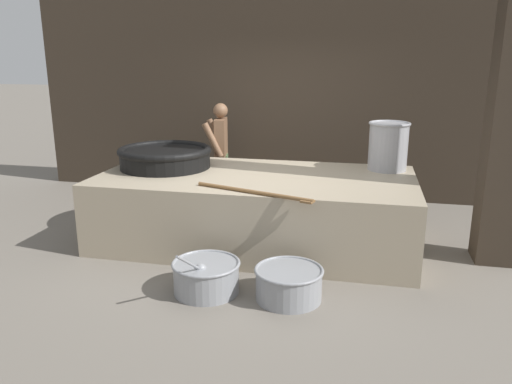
% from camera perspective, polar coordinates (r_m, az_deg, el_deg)
% --- Properties ---
extents(ground_plane, '(60.00, 60.00, 0.00)m').
position_cam_1_polar(ground_plane, '(6.15, -0.00, -5.65)').
color(ground_plane, slate).
extents(back_wall, '(8.32, 0.24, 4.41)m').
position_cam_1_polar(back_wall, '(8.01, 3.71, 15.31)').
color(back_wall, '#382D23').
rests_on(back_wall, ground_plane).
extents(hearth_platform, '(3.70, 1.84, 0.84)m').
position_cam_1_polar(hearth_platform, '(6.02, -0.00, -1.92)').
color(hearth_platform, tan).
rests_on(hearth_platform, ground_plane).
extents(giant_wok_near, '(1.17, 1.17, 0.26)m').
position_cam_1_polar(giant_wok_near, '(6.38, -10.35, 4.03)').
color(giant_wok_near, black).
rests_on(giant_wok_near, hearth_platform).
extents(stock_pot, '(0.50, 0.50, 0.59)m').
position_cam_1_polar(stock_pot, '(6.34, 14.88, 5.17)').
color(stock_pot, '#9E9EA3').
rests_on(stock_pot, hearth_platform).
extents(stirring_paddle, '(1.31, 0.48, 0.04)m').
position_cam_1_polar(stirring_paddle, '(5.07, 0.21, -0.08)').
color(stirring_paddle, brown).
rests_on(stirring_paddle, hearth_platform).
extents(cook, '(0.40, 0.59, 1.54)m').
position_cam_1_polar(cook, '(7.47, -4.06, 4.70)').
color(cook, brown).
rests_on(cook, ground_plane).
extents(prep_bowl_vegetables, '(0.66, 0.85, 0.58)m').
position_cam_1_polar(prep_bowl_vegetables, '(4.86, -5.71, -9.45)').
color(prep_bowl_vegetables, gray).
rests_on(prep_bowl_vegetables, ground_plane).
extents(prep_bowl_meat, '(0.65, 0.65, 0.31)m').
position_cam_1_polar(prep_bowl_meat, '(4.72, 3.77, -10.25)').
color(prep_bowl_meat, gray).
rests_on(prep_bowl_meat, ground_plane).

